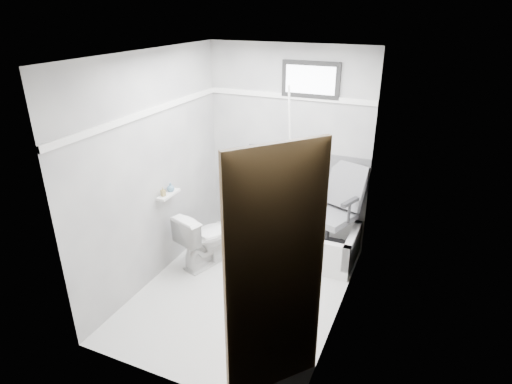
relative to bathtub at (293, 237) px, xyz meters
The scene contains 19 objects.
floor 0.98m from the bathtub, 103.89° to the right, with size 2.60×2.60×0.00m, color white.
ceiling 2.39m from the bathtub, 103.89° to the right, with size 2.60×2.60×0.00m, color silver.
wall_back 1.08m from the bathtub, 121.87° to the left, with size 2.00×0.02×2.40m, color slate.
wall_front 2.45m from the bathtub, 95.89° to the right, with size 2.00×0.02×2.40m, color slate.
wall_left 1.83m from the bathtub, 142.91° to the right, with size 0.02×2.60×2.40m, color slate.
wall_right 1.56m from the bathtub, 50.38° to the right, with size 0.02×2.60×2.40m, color slate.
bathtub is the anchor object (origin of this frame).
office_chair 0.59m from the bathtub, ahead, with size 0.60×0.60×1.03m, color slate, non-canonical shape.
toilet 1.06m from the bathtub, 143.94° to the right, with size 0.38×0.67×0.66m, color white.
door 2.46m from the bathtub, 71.25° to the right, with size 0.78×0.78×2.00m, color brown, non-canonical shape.
window 1.84m from the bathtub, 86.78° to the left, with size 0.66×0.04×0.40m, color black, non-canonical shape.
backerboard 0.69m from the bathtub, 86.82° to the left, with size 1.50×0.02×0.78m, color #4C4C4F.
trim_back 1.67m from the bathtub, 122.79° to the left, with size 2.00×0.02×0.06m, color white.
trim_left 2.22m from the bathtub, 142.61° to the right, with size 0.02×2.60×0.06m, color white.
pole 0.86m from the bathtub, 127.47° to the left, with size 0.02×0.02×1.95m, color white.
shelf 1.57m from the bathtub, 145.17° to the right, with size 0.10×0.32×0.03m, color silver.
soap_bottle_a 1.65m from the bathtub, 142.83° to the right, with size 0.04×0.04×0.10m, color olive.
soap_bottle_b 1.58m from the bathtub, 147.44° to the right, with size 0.08×0.08×0.10m, color slate.
faucet 0.65m from the bathtub, 141.67° to the left, with size 0.26×0.10×0.16m, color silver, non-canonical shape.
Camera 1 is at (1.61, -3.36, 2.78)m, focal length 30.00 mm.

